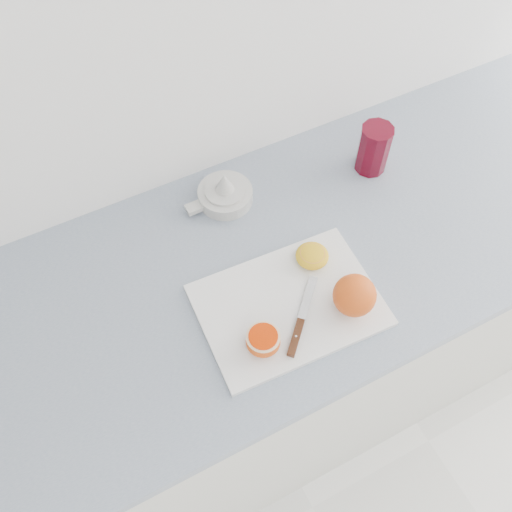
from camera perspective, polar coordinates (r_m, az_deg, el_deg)
The scene contains 8 objects.
counter at distance 1.64m, azimuth 5.53°, elevation -6.99°, with size 2.64×0.64×0.89m.
cutting_board at distance 1.15m, azimuth 3.30°, elevation -4.92°, with size 0.36×0.25×0.01m, color white.
whole_orange at distance 1.12m, azimuth 9.82°, elevation -3.90°, with size 0.09×0.09×0.09m.
half_orange at distance 1.09m, azimuth 0.71°, elevation -8.47°, with size 0.07×0.07×0.04m.
squeezed_shell at distance 1.19m, azimuth 5.64°, elevation 0.03°, with size 0.07×0.07×0.03m.
paring_knife at distance 1.12m, azimuth 4.22°, elevation -7.41°, with size 0.14×0.14×0.01m.
citrus_juicer at distance 1.29m, azimuth -3.16°, elevation 6.27°, with size 0.16×0.12×0.08m.
red_tumbler at distance 1.36m, azimuth 11.64°, elevation 10.33°, with size 0.08×0.08×0.12m.
Camera 1 is at (-0.30, 1.13, 1.91)m, focal length 40.00 mm.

